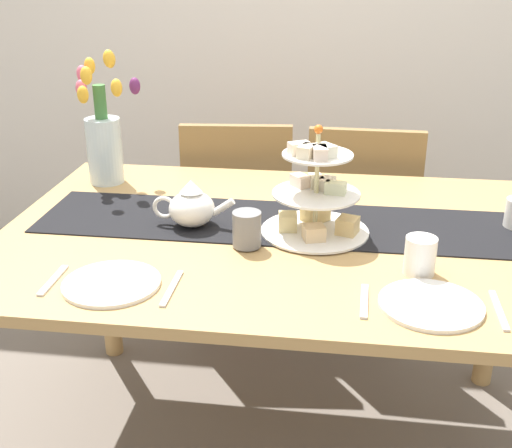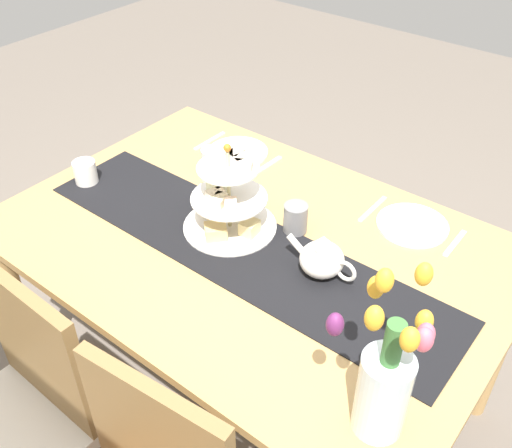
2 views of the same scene
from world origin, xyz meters
name	(u,v)px [view 2 (image 2 of 2)]	position (x,y,z in m)	size (l,w,h in m)	color
ground_plane	(252,390)	(0.00, 0.00, 0.00)	(8.00, 8.00, 0.00)	#6B6056
dining_table	(252,263)	(0.00, 0.00, 0.68)	(1.58, 1.08, 0.78)	tan
chair_right	(16,414)	(0.24, 0.77, 0.50)	(0.43, 0.43, 0.91)	olive
table_runner	(240,247)	(0.00, 0.06, 0.78)	(1.42, 0.33, 0.00)	black
tiered_cake_stand	(229,203)	(0.09, 0.00, 0.88)	(0.30, 0.30, 0.30)	beige
teapot	(322,258)	(-0.26, 0.00, 0.84)	(0.24, 0.13, 0.14)	white
tulip_vase	(385,379)	(-0.63, 0.34, 0.94)	(0.20, 0.22, 0.44)	silver
cream_jug	(85,172)	(0.66, 0.12, 0.82)	(0.08, 0.08, 0.09)	white
dinner_plate_left	(412,225)	(-0.37, -0.37, 0.78)	(0.23, 0.23, 0.01)	white
fork_left	(455,243)	(-0.51, -0.37, 0.78)	(0.02, 0.15, 0.01)	silver
knife_left	(373,209)	(-0.22, -0.37, 0.78)	(0.01, 0.17, 0.01)	silver
dinner_plate_right	(238,152)	(0.36, -0.37, 0.78)	(0.23, 0.23, 0.01)	white
fork_right	(268,165)	(0.22, -0.37, 0.78)	(0.02, 0.15, 0.01)	silver
knife_right	(210,141)	(0.51, -0.37, 0.78)	(0.01, 0.17, 0.01)	silver
mug_grey	(296,218)	(-0.08, -0.12, 0.83)	(0.08, 0.08, 0.10)	slate
mug_white_text	(212,161)	(0.35, -0.21, 0.82)	(0.08, 0.08, 0.10)	white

